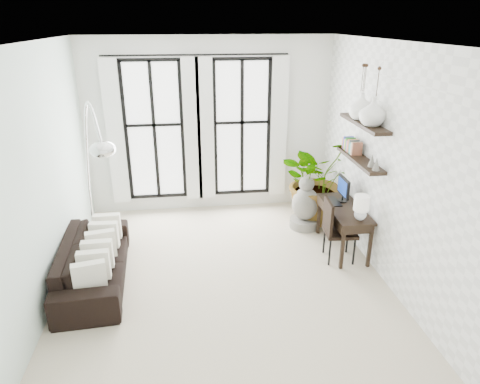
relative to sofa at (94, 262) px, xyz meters
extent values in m
plane|color=beige|center=(1.80, -0.12, -0.31)|extent=(5.00, 5.00, 0.00)
plane|color=white|center=(1.80, -0.12, 2.89)|extent=(5.00, 5.00, 0.00)
plane|color=silver|center=(-0.45, -0.12, 1.29)|extent=(0.00, 5.00, 5.00)
plane|color=white|center=(4.05, -0.12, 1.29)|extent=(0.00, 5.00, 5.00)
plane|color=white|center=(1.80, 2.38, 1.29)|extent=(4.50, 0.00, 4.50)
cube|color=white|center=(0.80, 2.35, 1.24)|extent=(1.00, 0.02, 2.50)
cube|color=white|center=(0.12, 2.25, 1.24)|extent=(0.30, 0.04, 2.60)
cube|color=white|center=(1.48, 2.25, 1.24)|extent=(0.30, 0.04, 2.60)
cube|color=white|center=(2.40, 2.35, 1.24)|extent=(1.00, 0.02, 2.50)
cube|color=white|center=(1.72, 2.25, 1.24)|extent=(0.30, 0.04, 2.60)
cube|color=white|center=(3.08, 2.25, 1.24)|extent=(0.30, 0.04, 2.60)
cylinder|color=black|center=(1.60, 2.26, 2.57)|extent=(3.20, 0.03, 0.03)
cube|color=black|center=(3.91, 0.42, 1.19)|extent=(0.25, 1.30, 0.05)
cube|color=black|center=(3.91, 0.42, 1.74)|extent=(0.25, 1.30, 0.05)
cube|color=#D15A34|center=(3.91, 0.97, 1.30)|extent=(0.16, 0.04, 0.18)
cube|color=#3844C5|center=(3.91, 0.92, 1.30)|extent=(0.16, 0.04, 0.18)
cube|color=gold|center=(3.91, 0.88, 1.30)|extent=(0.16, 0.03, 0.18)
cube|color=green|center=(3.91, 0.83, 1.30)|extent=(0.16, 0.03, 0.18)
cube|color=#A34AAD|center=(3.91, 0.79, 1.30)|extent=(0.16, 0.03, 0.18)
cube|color=orange|center=(3.91, 0.74, 1.30)|extent=(0.16, 0.03, 0.18)
cube|color=#575757|center=(3.91, 0.70, 1.30)|extent=(0.16, 0.03, 0.18)
cube|color=teal|center=(3.91, 0.65, 1.30)|extent=(0.16, 0.03, 0.18)
cube|color=tan|center=(3.91, 0.61, 1.30)|extent=(0.16, 0.03, 0.18)
cube|color=brown|center=(3.91, 0.56, 1.30)|extent=(0.16, 0.03, 0.18)
cone|color=gray|center=(3.91, 0.02, 1.30)|extent=(0.10, 0.10, 0.18)
cone|color=gray|center=(3.91, -0.13, 1.30)|extent=(0.10, 0.10, 0.18)
imported|color=black|center=(0.00, 0.00, 0.00)|extent=(0.96, 2.17, 0.62)
cube|color=white|center=(0.10, -0.70, 0.19)|extent=(0.40, 0.12, 0.40)
cube|color=white|center=(0.10, -0.42, 0.19)|extent=(0.40, 0.12, 0.40)
cube|color=white|center=(0.10, -0.14, 0.19)|extent=(0.40, 0.12, 0.40)
cube|color=white|center=(0.10, 0.14, 0.19)|extent=(0.40, 0.12, 0.40)
cube|color=white|center=(0.10, 0.42, 0.19)|extent=(0.40, 0.12, 0.40)
cube|color=white|center=(0.10, 0.70, 0.19)|extent=(0.40, 0.12, 0.40)
imported|color=#2D7228|center=(3.66, 1.55, 0.48)|extent=(1.79, 1.69, 1.57)
cube|color=black|center=(3.75, 0.42, 0.40)|extent=(0.52, 1.24, 0.04)
cube|color=black|center=(3.73, 0.42, 0.32)|extent=(0.48, 1.18, 0.11)
cube|color=black|center=(3.54, -0.16, 0.04)|extent=(0.05, 0.05, 0.68)
cube|color=black|center=(3.96, -0.16, 0.04)|extent=(0.05, 0.05, 0.68)
cube|color=black|center=(3.54, 0.99, 0.04)|extent=(0.05, 0.05, 0.68)
cube|color=black|center=(3.96, 0.99, 0.04)|extent=(0.05, 0.05, 0.68)
cube|color=black|center=(3.80, 0.65, 0.67)|extent=(0.04, 0.42, 0.30)
cube|color=navy|center=(3.77, 0.65, 0.67)|extent=(0.00, 0.36, 0.24)
cube|color=black|center=(3.65, 0.65, 0.43)|extent=(0.15, 0.40, 0.02)
sphere|color=silver|center=(3.80, -0.06, 0.51)|extent=(0.18, 0.18, 0.18)
cylinder|color=white|center=(3.80, -0.06, 0.70)|extent=(0.22, 0.22, 0.22)
cube|color=black|center=(3.60, 0.14, 0.15)|extent=(0.50, 0.50, 0.05)
cube|color=black|center=(3.40, 0.15, 0.40)|extent=(0.08, 0.46, 0.51)
cylinder|color=black|center=(3.42, -0.05, -0.10)|extent=(0.03, 0.03, 0.43)
cylinder|color=black|center=(3.78, -0.05, -0.10)|extent=(0.03, 0.03, 0.43)
cylinder|color=black|center=(3.42, 0.32, -0.10)|extent=(0.03, 0.03, 0.43)
cylinder|color=black|center=(3.78, 0.32, -0.10)|extent=(0.03, 0.03, 0.43)
cylinder|color=silver|center=(-0.10, 0.72, -0.26)|extent=(0.37, 0.37, 0.10)
cylinder|color=silver|center=(-0.10, 0.72, 0.26)|extent=(0.04, 0.04, 1.03)
ellipsoid|color=silver|center=(0.30, 0.05, 1.59)|extent=(0.33, 0.33, 0.21)
cylinder|color=gray|center=(3.38, 1.27, -0.23)|extent=(0.53, 0.53, 0.16)
ellipsoid|color=gray|center=(3.38, 1.27, 0.14)|extent=(0.47, 0.47, 0.58)
sphere|color=gray|center=(3.38, 1.27, 0.51)|extent=(0.26, 0.26, 0.26)
imported|color=white|center=(3.91, 0.17, 1.96)|extent=(0.37, 0.37, 0.38)
imported|color=white|center=(3.91, 0.57, 1.96)|extent=(0.37, 0.37, 0.38)
camera|label=1|loc=(1.35, -5.37, 3.13)|focal=32.00mm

